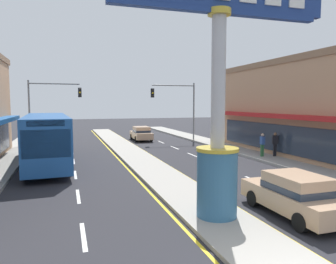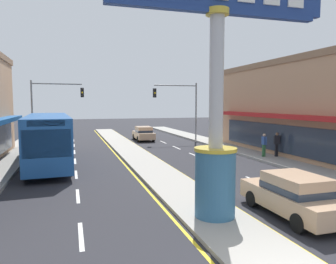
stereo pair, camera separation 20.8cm
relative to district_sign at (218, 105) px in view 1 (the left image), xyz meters
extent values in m
cube|color=#A39E93|center=(0.00, 13.17, -3.91)|extent=(2.36, 52.00, 0.14)
cube|color=#9E9B93|center=(8.98, 11.17, -3.89)|extent=(2.41, 60.00, 0.18)
cube|color=silver|center=(-4.48, -0.03, -3.97)|extent=(0.14, 2.20, 0.01)
cube|color=silver|center=(-4.48, 4.37, -3.97)|extent=(0.14, 2.20, 0.01)
cube|color=silver|center=(-4.48, 8.77, -3.97)|extent=(0.14, 2.20, 0.01)
cube|color=silver|center=(-4.48, 13.17, -3.97)|extent=(0.14, 2.20, 0.01)
cube|color=silver|center=(-4.48, 17.57, -3.97)|extent=(0.14, 2.20, 0.01)
cube|color=silver|center=(-4.48, 21.97, -3.97)|extent=(0.14, 2.20, 0.01)
cube|color=silver|center=(-4.48, 26.37, -3.97)|extent=(0.14, 2.20, 0.01)
cube|color=silver|center=(4.48, -0.03, -3.97)|extent=(0.14, 2.20, 0.01)
cube|color=silver|center=(4.48, 4.37, -3.97)|extent=(0.14, 2.20, 0.01)
cube|color=silver|center=(4.48, 8.77, -3.97)|extent=(0.14, 2.20, 0.01)
cube|color=silver|center=(4.48, 13.17, -3.97)|extent=(0.14, 2.20, 0.01)
cube|color=silver|center=(4.48, 17.57, -3.97)|extent=(0.14, 2.20, 0.01)
cube|color=silver|center=(4.48, 21.97, -3.97)|extent=(0.14, 2.20, 0.01)
cube|color=silver|center=(4.48, 26.37, -3.97)|extent=(0.14, 2.20, 0.01)
cube|color=yellow|center=(-1.36, 13.17, -3.97)|extent=(0.12, 52.00, 0.01)
cube|color=yellow|center=(1.36, 13.17, -3.97)|extent=(0.12, 52.00, 0.01)
cylinder|color=#33668C|center=(0.00, 0.00, -2.70)|extent=(1.38, 1.38, 2.27)
cylinder|color=gold|center=(0.00, 0.00, -1.51)|extent=(1.45, 1.45, 0.12)
cylinder|color=#B7B7BC|center=(0.00, 0.00, 0.78)|extent=(0.48, 0.48, 4.70)
cylinder|color=gold|center=(0.00, 0.00, 3.03)|extent=(0.77, 0.77, 0.20)
cube|color=navy|center=(0.00, 0.00, 3.05)|extent=(7.36, 0.29, 0.16)
cube|color=tan|center=(14.23, 9.94, -0.54)|extent=(8.68, 18.78, 6.87)
cube|color=#89674C|center=(14.23, 9.94, 3.12)|extent=(8.86, 19.15, 0.45)
cube|color=#B21E1E|center=(9.44, 9.94, -0.84)|extent=(0.90, 15.96, 0.30)
cube|color=#283342|center=(9.85, 9.94, -2.48)|extent=(0.08, 15.40, 2.00)
cylinder|color=slate|center=(-8.18, 22.83, -0.88)|extent=(0.16, 0.16, 6.20)
cylinder|color=slate|center=(-5.87, 22.83, 1.92)|extent=(4.62, 0.12, 0.12)
cube|color=black|center=(-3.56, 22.67, 1.11)|extent=(0.32, 0.24, 0.92)
sphere|color=black|center=(-3.56, 22.53, 1.41)|extent=(0.17, 0.17, 0.17)
sphere|color=yellow|center=(-3.56, 22.53, 1.11)|extent=(0.17, 0.17, 0.17)
sphere|color=black|center=(-3.56, 22.53, 0.81)|extent=(0.17, 0.17, 0.17)
cylinder|color=slate|center=(8.18, 22.09, -0.88)|extent=(0.16, 0.16, 6.20)
cylinder|color=slate|center=(5.87, 22.09, 1.92)|extent=(4.62, 0.12, 0.12)
cube|color=black|center=(3.56, 21.93, 1.11)|extent=(0.32, 0.24, 0.92)
sphere|color=black|center=(3.56, 21.79, 1.41)|extent=(0.17, 0.17, 0.17)
sphere|color=yellow|center=(3.56, 21.79, 1.11)|extent=(0.17, 0.17, 0.17)
sphere|color=black|center=(3.56, 21.79, 0.81)|extent=(0.17, 0.17, 0.17)
cube|color=#1E5199|center=(-6.13, 12.31, -2.17)|extent=(3.08, 11.32, 2.90)
cube|color=#283342|center=(-6.13, 12.31, -1.87)|extent=(3.09, 11.09, 0.90)
cube|color=#283342|center=(-5.84, 6.76, -1.92)|extent=(2.30, 0.20, 1.40)
cube|color=black|center=(-5.84, 6.76, -0.92)|extent=(1.75, 0.17, 0.30)
cylinder|color=black|center=(-4.80, 8.91, -3.50)|extent=(0.33, 0.97, 0.96)
cylinder|color=black|center=(-7.10, 8.79, -3.50)|extent=(0.33, 0.97, 0.96)
cylinder|color=black|center=(-5.13, 15.28, -3.50)|extent=(0.33, 0.97, 0.96)
cylinder|color=black|center=(-7.43, 15.16, -3.50)|extent=(0.33, 0.97, 0.96)
cube|color=tan|center=(2.83, 24.05, -3.38)|extent=(1.84, 4.33, 0.66)
cube|color=tan|center=(2.83, 23.88, -2.75)|extent=(1.59, 2.18, 0.60)
cube|color=#283342|center=(2.83, 23.88, -2.93)|extent=(1.63, 2.20, 0.24)
cylinder|color=black|center=(2.05, 25.40, -3.67)|extent=(0.23, 0.62, 0.62)
cylinder|color=black|center=(3.67, 25.37, -3.67)|extent=(0.23, 0.62, 0.62)
cylinder|color=black|center=(2.00, 22.74, -3.67)|extent=(0.23, 0.62, 0.62)
cylinder|color=black|center=(3.61, 22.71, -3.67)|extent=(0.23, 0.62, 0.62)
cube|color=tan|center=(2.83, -0.45, -3.38)|extent=(1.77, 4.30, 0.66)
cube|color=tan|center=(2.83, -0.62, -2.75)|extent=(1.55, 2.15, 0.60)
cube|color=#283342|center=(2.83, -0.62, -2.93)|extent=(1.59, 2.17, 0.24)
cylinder|color=black|center=(2.02, 0.88, -3.67)|extent=(0.22, 0.62, 0.62)
cylinder|color=black|center=(3.64, 0.88, -3.67)|extent=(0.22, 0.62, 0.62)
cylinder|color=black|center=(2.02, -1.78, -3.67)|extent=(0.22, 0.62, 0.62)
cylinder|color=black|center=(9.49, 9.86, -3.34)|extent=(0.14, 0.14, 0.91)
cylinder|color=black|center=(9.63, 9.86, -3.34)|extent=(0.14, 0.14, 0.91)
cube|color=black|center=(9.56, 9.86, -2.58)|extent=(0.45, 0.32, 0.62)
sphere|color=#8C6647|center=(9.56, 9.86, -2.16)|extent=(0.22, 0.22, 0.22)
cylinder|color=#336B3D|center=(8.59, 10.08, -3.36)|extent=(0.14, 0.14, 0.88)
cylinder|color=#336B3D|center=(8.73, 10.08, -3.36)|extent=(0.14, 0.14, 0.88)
cube|color=#2D4C8C|center=(8.66, 10.08, -2.63)|extent=(0.26, 0.42, 0.58)
sphere|color=beige|center=(8.66, 10.08, -2.22)|extent=(0.22, 0.22, 0.22)
camera|label=1|loc=(-4.88, -9.74, 0.05)|focal=34.12mm
camera|label=2|loc=(-4.68, -9.80, 0.05)|focal=34.12mm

